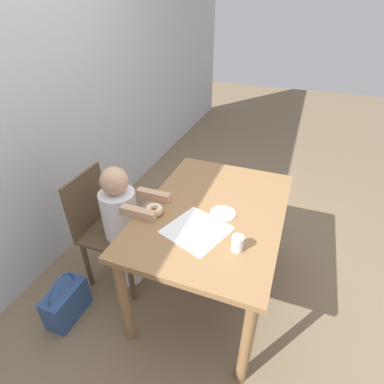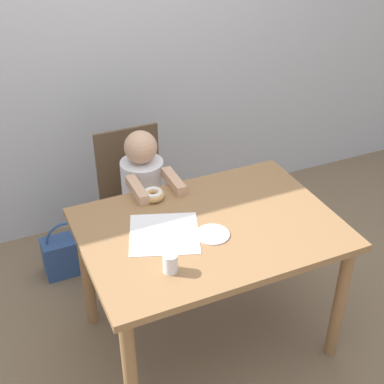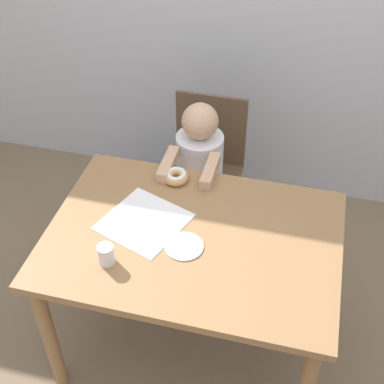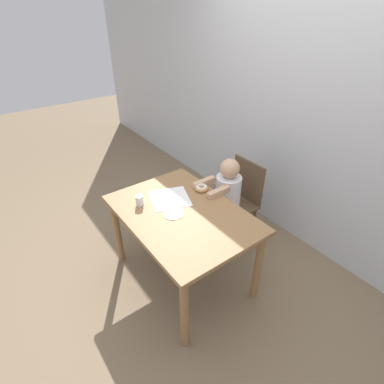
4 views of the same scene
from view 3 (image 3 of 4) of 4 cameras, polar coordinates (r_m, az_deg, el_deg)
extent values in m
plane|color=#7A664C|center=(2.69, 0.08, -15.42)|extent=(12.00, 12.00, 0.00)
cube|color=olive|center=(2.14, 0.09, -5.04)|extent=(1.17, 0.83, 0.03)
cylinder|color=olive|center=(2.36, -14.96, -14.67)|extent=(0.06, 0.06, 0.68)
cylinder|color=olive|center=(2.76, -8.70, -3.11)|extent=(0.06, 0.06, 0.68)
cylinder|color=olive|center=(2.62, 13.28, -6.98)|extent=(0.06, 0.06, 0.68)
cube|color=brown|center=(2.81, 1.03, 0.76)|extent=(0.38, 0.42, 0.03)
cube|color=brown|center=(2.84, 2.04, 6.69)|extent=(0.38, 0.02, 0.41)
cylinder|color=brown|center=(2.87, -2.87, -4.32)|extent=(0.04, 0.04, 0.41)
cylinder|color=brown|center=(2.81, 3.20, -5.42)|extent=(0.04, 0.04, 0.41)
cylinder|color=brown|center=(3.12, -1.02, 0.20)|extent=(0.04, 0.04, 0.41)
cylinder|color=brown|center=(3.07, 4.56, -0.73)|extent=(0.04, 0.04, 0.41)
cylinder|color=white|center=(2.91, 0.74, -2.98)|extent=(0.20, 0.20, 0.44)
cylinder|color=white|center=(2.66, 0.81, 2.99)|extent=(0.23, 0.23, 0.33)
sphere|color=tan|center=(2.51, 0.86, 7.55)|extent=(0.18, 0.18, 0.18)
cube|color=tan|center=(2.44, -2.56, 2.99)|extent=(0.05, 0.22, 0.05)
cube|color=tan|center=(2.40, 1.96, 2.28)|extent=(0.05, 0.22, 0.05)
torus|color=tan|center=(2.37, -1.71, 1.63)|extent=(0.11, 0.11, 0.04)
torus|color=white|center=(2.36, -1.72, 1.91)|extent=(0.09, 0.09, 0.02)
cube|color=white|center=(2.20, -5.14, -3.16)|extent=(0.39, 0.39, 0.00)
cube|color=#2D4C84|center=(3.22, -5.71, -0.43)|extent=(0.29, 0.15, 0.24)
torus|color=#2D4C84|center=(3.15, -5.86, 1.20)|extent=(0.24, 0.02, 0.24)
cylinder|color=white|center=(2.03, -9.15, -6.61)|extent=(0.06, 0.06, 0.08)
cylinder|color=white|center=(2.09, -0.87, -5.81)|extent=(0.15, 0.15, 0.01)
camera|label=1|loc=(2.10, -46.30, 17.07)|focal=28.00mm
camera|label=2|loc=(1.28, -87.82, -2.75)|focal=50.00mm
camera|label=4|loc=(1.25, 82.57, -1.78)|focal=28.00mm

